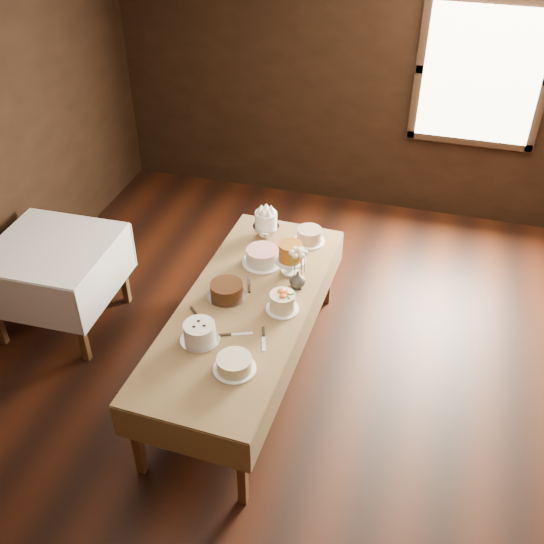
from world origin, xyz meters
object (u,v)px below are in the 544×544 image
Objects in this scene: cake_chocolate at (227,291)px; cake_server_e at (200,320)px; cake_lattice at (262,257)px; cake_flowers at (282,302)px; cake_caramel at (290,260)px; display_table at (246,310)px; flower_vase at (298,279)px; cake_swirl at (200,333)px; cake_server_d at (292,291)px; cake_server_a at (242,334)px; cake_cream at (234,364)px; side_table at (53,255)px; cake_speckled at (309,236)px; cake_server_c at (249,279)px; cake_meringue at (266,225)px; cake_server_b at (264,344)px.

cake_chocolate is 1.25× the size of cake_server_e.
cake_flowers is (0.31, -0.52, 0.01)m from cake_lattice.
cake_caramel is 0.89m from cake_server_e.
flower_vase reaches higher than display_table.
display_table is 0.55m from cake_caramel.
cake_swirl is (-0.46, -0.47, -0.00)m from cake_flowers.
flower_vase is at bearing 42.01° from cake_server_d.
cake_swirl is 0.92m from flower_vase.
cake_flowers reaches higher than cake_server_a.
cake_server_d is at bearing -107.36° from flower_vase.
cake_cream is at bearing -81.95° from cake_lattice.
flower_vase is (0.24, 0.64, 0.06)m from cake_server_a.
cake_flowers is at bearing -96.84° from flower_vase.
display_table is 2.44× the size of side_table.
display_table is at bearing -105.54° from cake_speckled.
flower_vase reaches higher than cake_server_a.
cake_server_a is at bearing -110.44° from flower_vase.
cake_caramel is 0.36m from cake_server_c.
cake_flowers is 0.31m from flower_vase.
cake_caramel is at bearing -95.51° from cake_speckled.
flower_vase is (0.05, -0.61, 0.01)m from cake_speckled.
cake_server_e is (-0.10, -0.31, -0.05)m from cake_chocolate.
cake_meringue is 1.38m from cake_swirl.
display_table is 8.47× the size of cake_caramel.
cake_meringue is at bearing 102.39° from cake_lattice.
cake_flowers is at bearing -88.88° from cake_speckled.
flower_vase is (0.31, 0.32, 0.12)m from display_table.
cake_server_a is at bearing -124.92° from cake_server_b.
cake_speckled is at bearing 91.12° from cake_flowers.
flower_vase is at bearing -31.62° from cake_lattice.
cake_flowers is 0.79× the size of cake_cream.
cake_flowers is at bearing -123.96° from cake_server_d.
cake_server_b is at bearing -124.27° from cake_server_d.
cake_flowers reaches higher than cake_lattice.
display_table is 10.03× the size of cake_server_a.
display_table is 0.47m from flower_vase.
cake_server_a is at bearing -76.26° from display_table.
cake_server_b is (-0.01, -1.30, -0.06)m from cake_speckled.
cake_swirl is at bearing -23.25° from cake_server_e.
cake_meringue is at bearing 90.46° from cake_server_d.
cake_meringue is 0.88m from cake_chocolate.
cake_server_c is (-0.07, 0.29, 0.06)m from display_table.
cake_lattice is at bearing 98.05° from cake_cream.
cake_caramel is 0.46m from cake_flowers.
side_table is at bearing 151.41° from cake_server_d.
cake_caramel reaches higher than cake_server_e.
cake_meringue is 0.80m from cake_server_d.
cake_speckled is at bearing 95.08° from flower_vase.
cake_server_d is at bearing 158.43° from cake_server_b.
side_table is at bearing -123.30° from cake_server_b.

